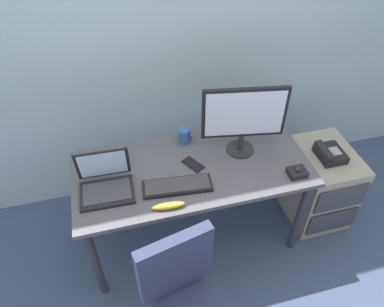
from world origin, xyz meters
name	(u,v)px	position (x,y,z in m)	size (l,w,h in m)	color
ground_plane	(192,234)	(0.00, 0.00, 0.00)	(8.00, 8.00, 0.00)	#394763
back_wall	(164,18)	(0.00, 0.69, 1.40)	(6.00, 0.10, 2.80)	#9AB0B4
desk	(192,177)	(0.00, 0.00, 0.64)	(1.48, 0.68, 0.73)	#4C4B4F
file_cabinet	(318,184)	(0.98, -0.01, 0.30)	(0.42, 0.53, 0.60)	gray
desk_phone	(329,153)	(0.97, -0.02, 0.64)	(0.17, 0.20, 0.09)	black
monitor_main	(244,117)	(0.35, 0.08, 1.00)	(0.52, 0.18, 0.48)	#262628
keyboard	(177,186)	(-0.13, -0.14, 0.74)	(0.42, 0.18, 0.03)	black
laptop	(106,182)	(-0.53, -0.04, 0.78)	(0.32, 0.27, 0.24)	black
trackball_mouse	(297,172)	(0.61, -0.22, 0.75)	(0.11, 0.09, 0.07)	black
coffee_mug	(185,136)	(0.02, 0.25, 0.78)	(0.09, 0.08, 0.11)	#2F5794
cell_phone	(193,164)	(0.01, 0.02, 0.73)	(0.07, 0.14, 0.01)	black
banana	(168,206)	(-0.21, -0.28, 0.75)	(0.19, 0.04, 0.04)	yellow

